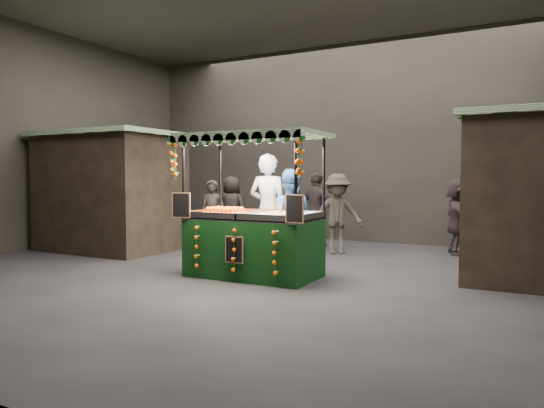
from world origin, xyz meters
The scene contains 12 objects.
ground centered at (0.00, 0.00, 0.00)m, with size 12.00×12.00×0.00m, color black.
market_hall centered at (0.00, 0.00, 3.38)m, with size 12.10×10.10×5.05m.
neighbour_stall_left centered at (-4.40, 1.00, 1.31)m, with size 3.00×2.20×2.60m.
juice_stall centered at (-0.05, -0.21, 0.72)m, with size 2.39×1.40×2.31m.
vendor_grey centered at (-0.37, 0.90, 1.02)m, with size 0.77×0.53×2.04m.
vendor_blue centered at (0.15, 0.69, 0.87)m, with size 1.02×0.91×1.75m.
shopper_0 centered at (-2.43, 2.07, 0.78)m, with size 0.62×0.46×1.56m.
shopper_2 centered at (-0.51, 3.53, 0.86)m, with size 1.09×0.72×1.73m.
shopper_3 centered at (0.26, 2.81, 0.85)m, with size 1.26×1.09×1.69m.
shopper_4 centered at (-2.99, 3.75, 0.82)m, with size 0.80×0.52×1.64m.
shopper_5 centered at (2.54, 3.84, 0.80)m, with size 0.88×1.55×1.60m.
shopper_6 centered at (-1.58, 4.16, 0.92)m, with size 0.75×0.81×1.85m.
Camera 1 is at (3.97, -7.15, 1.60)m, focal length 32.99 mm.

